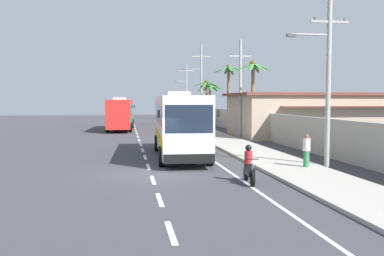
{
  "coord_description": "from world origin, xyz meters",
  "views": [
    {
      "loc": [
        -1.11,
        -19.78,
        3.34
      ],
      "look_at": [
        2.77,
        5.57,
        1.7
      ],
      "focal_mm": 40.79,
      "sensor_mm": 36.0,
      "label": 1
    }
  ],
  "objects_px": {
    "pedestrian_near_kerb": "(306,150)",
    "roadside_building": "(321,114)",
    "palm_nearest": "(229,85)",
    "utility_pole_far": "(201,83)",
    "palm_third": "(207,91)",
    "motorcycle_beside_bus": "(191,133)",
    "coach_bus_far_lane": "(121,113)",
    "utility_pole_nearest": "(327,74)",
    "palm_second": "(210,94)",
    "palm_fourth": "(253,84)",
    "coach_bus_foreground": "(180,123)",
    "utility_pole_distant": "(186,91)",
    "motorcycle_trailing": "(249,167)",
    "utility_pole_mid": "(240,87)"
  },
  "relations": [
    {
      "from": "motorcycle_beside_bus",
      "to": "palm_third",
      "type": "bearing_deg",
      "value": 75.35
    },
    {
      "from": "motorcycle_beside_bus",
      "to": "utility_pole_mid",
      "type": "distance_m",
      "value": 6.34
    },
    {
      "from": "utility_pole_mid",
      "to": "coach_bus_foreground",
      "type": "bearing_deg",
      "value": -120.04
    },
    {
      "from": "coach_bus_foreground",
      "to": "palm_fourth",
      "type": "relative_size",
      "value": 1.6
    },
    {
      "from": "roadside_building",
      "to": "coach_bus_foreground",
      "type": "bearing_deg",
      "value": -139.18
    },
    {
      "from": "coach_bus_foreground",
      "to": "utility_pole_nearest",
      "type": "distance_m",
      "value": 8.81
    },
    {
      "from": "utility_pole_distant",
      "to": "palm_second",
      "type": "height_order",
      "value": "utility_pole_distant"
    },
    {
      "from": "utility_pole_nearest",
      "to": "roadside_building",
      "type": "xyz_separation_m",
      "value": [
        8.18,
        17.92,
        -2.64
      ]
    },
    {
      "from": "motorcycle_beside_bus",
      "to": "palm_fourth",
      "type": "height_order",
      "value": "palm_fourth"
    },
    {
      "from": "motorcycle_beside_bus",
      "to": "utility_pole_distant",
      "type": "distance_m",
      "value": 36.33
    },
    {
      "from": "utility_pole_mid",
      "to": "utility_pole_far",
      "type": "distance_m",
      "value": 16.91
    },
    {
      "from": "motorcycle_beside_bus",
      "to": "utility_pole_far",
      "type": "relative_size",
      "value": 0.19
    },
    {
      "from": "palm_third",
      "to": "roadside_building",
      "type": "relative_size",
      "value": 0.35
    },
    {
      "from": "motorcycle_trailing",
      "to": "roadside_building",
      "type": "height_order",
      "value": "roadside_building"
    },
    {
      "from": "palm_second",
      "to": "palm_third",
      "type": "distance_m",
      "value": 4.54
    },
    {
      "from": "utility_pole_nearest",
      "to": "utility_pole_mid",
      "type": "height_order",
      "value": "utility_pole_nearest"
    },
    {
      "from": "pedestrian_near_kerb",
      "to": "palm_nearest",
      "type": "height_order",
      "value": "palm_nearest"
    },
    {
      "from": "motorcycle_beside_bus",
      "to": "palm_second",
      "type": "bearing_deg",
      "value": 75.05
    },
    {
      "from": "palm_second",
      "to": "motorcycle_beside_bus",
      "type": "bearing_deg",
      "value": -104.95
    },
    {
      "from": "coach_bus_foreground",
      "to": "coach_bus_far_lane",
      "type": "distance_m",
      "value": 23.87
    },
    {
      "from": "motorcycle_beside_bus",
      "to": "palm_nearest",
      "type": "height_order",
      "value": "palm_nearest"
    },
    {
      "from": "motorcycle_trailing",
      "to": "utility_pole_mid",
      "type": "distance_m",
      "value": 21.27
    },
    {
      "from": "motorcycle_beside_bus",
      "to": "utility_pole_far",
      "type": "height_order",
      "value": "utility_pole_far"
    },
    {
      "from": "palm_second",
      "to": "palm_third",
      "type": "bearing_deg",
      "value": -106.11
    },
    {
      "from": "coach_bus_far_lane",
      "to": "palm_fourth",
      "type": "relative_size",
      "value": 1.64
    },
    {
      "from": "utility_pole_nearest",
      "to": "palm_nearest",
      "type": "xyz_separation_m",
      "value": [
        2.17,
        29.7,
        0.47
      ]
    },
    {
      "from": "utility_pole_nearest",
      "to": "roadside_building",
      "type": "bearing_deg",
      "value": 65.47
    },
    {
      "from": "palm_fourth",
      "to": "coach_bus_far_lane",
      "type": "bearing_deg",
      "value": 127.95
    },
    {
      "from": "coach_bus_far_lane",
      "to": "palm_third",
      "type": "xyz_separation_m",
      "value": [
        10.26,
        3.03,
        2.49
      ]
    },
    {
      "from": "utility_pole_far",
      "to": "palm_nearest",
      "type": "bearing_deg",
      "value": -56.77
    },
    {
      "from": "utility_pole_far",
      "to": "palm_third",
      "type": "relative_size",
      "value": 1.76
    },
    {
      "from": "palm_second",
      "to": "roadside_building",
      "type": "bearing_deg",
      "value": -68.81
    },
    {
      "from": "motorcycle_trailing",
      "to": "utility_pole_far",
      "type": "xyz_separation_m",
      "value": [
        4.44,
        37.18,
        4.8
      ]
    },
    {
      "from": "motorcycle_beside_bus",
      "to": "palm_fourth",
      "type": "bearing_deg",
      "value": -2.48
    },
    {
      "from": "roadside_building",
      "to": "palm_fourth",
      "type": "bearing_deg",
      "value": -156.35
    },
    {
      "from": "utility_pole_nearest",
      "to": "utility_pole_distant",
      "type": "xyz_separation_m",
      "value": [
        0.04,
        50.61,
        0.23
      ]
    },
    {
      "from": "pedestrian_near_kerb",
      "to": "roadside_building",
      "type": "xyz_separation_m",
      "value": [
        9.43,
        18.5,
        1.05
      ]
    },
    {
      "from": "pedestrian_near_kerb",
      "to": "utility_pole_nearest",
      "type": "bearing_deg",
      "value": 70.16
    },
    {
      "from": "utility_pole_distant",
      "to": "palm_third",
      "type": "distance_m",
      "value": 18.94
    },
    {
      "from": "utility_pole_nearest",
      "to": "palm_second",
      "type": "height_order",
      "value": "utility_pole_nearest"
    },
    {
      "from": "coach_bus_foreground",
      "to": "motorcycle_beside_bus",
      "type": "xyz_separation_m",
      "value": [
        2.17,
        9.75,
        -1.33
      ]
    },
    {
      "from": "coach_bus_far_lane",
      "to": "utility_pole_far",
      "type": "bearing_deg",
      "value": 27.23
    },
    {
      "from": "motorcycle_beside_bus",
      "to": "utility_pole_far",
      "type": "xyz_separation_m",
      "value": [
        4.04,
        18.93,
        4.77
      ]
    },
    {
      "from": "pedestrian_near_kerb",
      "to": "palm_fourth",
      "type": "distance_m",
      "value": 15.74
    },
    {
      "from": "coach_bus_far_lane",
      "to": "motorcycle_trailing",
      "type": "bearing_deg",
      "value": -80.37
    },
    {
      "from": "utility_pole_nearest",
      "to": "utility_pole_mid",
      "type": "distance_m",
      "value": 16.87
    },
    {
      "from": "coach_bus_far_lane",
      "to": "motorcycle_beside_bus",
      "type": "distance_m",
      "value": 15.07
    },
    {
      "from": "motorcycle_beside_bus",
      "to": "utility_pole_nearest",
      "type": "distance_m",
      "value": 15.99
    },
    {
      "from": "utility_pole_nearest",
      "to": "utility_pole_far",
      "type": "xyz_separation_m",
      "value": [
        -0.48,
        33.74,
        0.79
      ]
    },
    {
      "from": "motorcycle_beside_bus",
      "to": "palm_second",
      "type": "relative_size",
      "value": 0.35
    }
  ]
}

